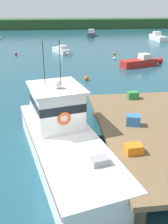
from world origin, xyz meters
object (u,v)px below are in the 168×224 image
at_px(crate_stack_near_edge, 133,95).
at_px(moored_boat_outer_mooring, 157,37).
at_px(moored_boat_off_the_point, 91,34).
at_px(moored_boat_far_right, 141,62).
at_px(mooring_buoy_inshore, 16,54).
at_px(mooring_buoy_outer, 115,58).
at_px(main_fishing_boat, 62,135).
at_px(moored_boat_far_left, 62,51).
at_px(mooring_buoy_spare_mooring, 87,78).
at_px(crate_single_by_cleat, 133,120).
at_px(mooring_buoy_channel_marker, 115,53).
at_px(crate_single_far, 134,149).

bearing_deg(crate_stack_near_edge, moored_boat_outer_mooring, 65.91).
relative_size(moored_boat_off_the_point, moored_boat_far_right, 1.12).
bearing_deg(mooring_buoy_inshore, mooring_buoy_outer, -19.68).
xyz_separation_m(main_fishing_boat, moored_boat_far_left, (0.88, 24.78, -0.63)).
distance_m(mooring_buoy_spare_mooring, mooring_buoy_inshore, 14.77).
distance_m(main_fishing_boat, moored_boat_outer_mooring, 40.32).
distance_m(crate_single_by_cleat, mooring_buoy_outer, 20.08).
bearing_deg(moored_boat_outer_mooring, mooring_buoy_channel_marker, -130.29).
relative_size(crate_single_far, moored_boat_outer_mooring, 0.10).
xyz_separation_m(crate_stack_near_edge, moored_boat_far_left, (-3.29, 21.27, -1.03)).
bearing_deg(moored_boat_far_left, moored_boat_outer_mooring, 31.81).
height_order(main_fishing_boat, mooring_buoy_spare_mooring, main_fishing_boat).
bearing_deg(moored_boat_far_left, mooring_buoy_channel_marker, -15.32).
bearing_deg(moored_boat_off_the_point, moored_boat_outer_mooring, -34.01).
relative_size(moored_boat_outer_mooring, mooring_buoy_outer, 16.89).
xyz_separation_m(main_fishing_boat, moored_boat_off_the_point, (7.56, 43.21, -0.52)).
bearing_deg(moored_boat_far_left, mooring_buoy_outer, -38.77).
bearing_deg(mooring_buoy_channel_marker, mooring_buoy_inshore, 174.29).
bearing_deg(mooring_buoy_spare_mooring, moored_boat_outer_mooring, 56.48).
xyz_separation_m(moored_boat_outer_mooring, mooring_buoy_inshore, (-23.67, -11.58, -0.32)).
relative_size(crate_single_far, crate_stack_near_edge, 1.00).
bearing_deg(mooring_buoy_channel_marker, moored_boat_far_right, -78.18).
bearing_deg(moored_boat_far_left, main_fishing_boat, -92.03).
relative_size(crate_stack_near_edge, mooring_buoy_spare_mooring, 1.49).
relative_size(crate_single_far, moored_boat_far_right, 0.12).
bearing_deg(moored_boat_far_right, crate_stack_near_edge, -110.96).
xyz_separation_m(crate_single_by_cleat, mooring_buoy_outer, (3.81, 19.67, -1.26)).
height_order(crate_single_by_cleat, mooring_buoy_inshore, crate_single_by_cleat).
height_order(crate_single_by_cleat, moored_boat_off_the_point, crate_single_by_cleat).
height_order(crate_stack_near_edge, moored_boat_outer_mooring, crate_stack_near_edge).
relative_size(crate_stack_near_edge, mooring_buoy_inshore, 1.60).
xyz_separation_m(moored_boat_outer_mooring, mooring_buoy_channel_marker, (-10.90, -12.86, -0.33)).
relative_size(moored_boat_off_the_point, moored_boat_outer_mooring, 0.96).
bearing_deg(moored_boat_far_right, mooring_buoy_outer, 120.41).
bearing_deg(crate_stack_near_edge, mooring_buoy_inshore, 114.10).
bearing_deg(crate_single_far, mooring_buoy_inshore, 106.21).
bearing_deg(crate_stack_near_edge, crate_single_far, -106.53).
xyz_separation_m(crate_single_by_cleat, crate_stack_near_edge, (0.99, 3.31, -0.03)).
bearing_deg(mooring_buoy_outer, mooring_buoy_inshore, 160.32).
bearing_deg(crate_single_far, moored_boat_far_left, 93.53).
relative_size(moored_boat_outer_mooring, mooring_buoy_spare_mooring, 14.57).
relative_size(crate_stack_near_edge, mooring_buoy_channel_marker, 1.68).
bearing_deg(crate_single_far, moored_boat_off_the_point, 83.65).
distance_m(moored_boat_off_the_point, moored_boat_outer_mooring, 13.31).
relative_size(crate_single_by_cleat, mooring_buoy_inshore, 1.60).
height_order(crate_single_by_cleat, mooring_buoy_outer, crate_single_by_cleat).
height_order(main_fishing_boat, mooring_buoy_inshore, main_fishing_boat).
height_order(crate_single_far, crate_single_by_cleat, crate_single_by_cleat).
bearing_deg(moored_boat_far_left, crate_single_far, -86.47).
distance_m(crate_single_by_cleat, mooring_buoy_spare_mooring, 11.43).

